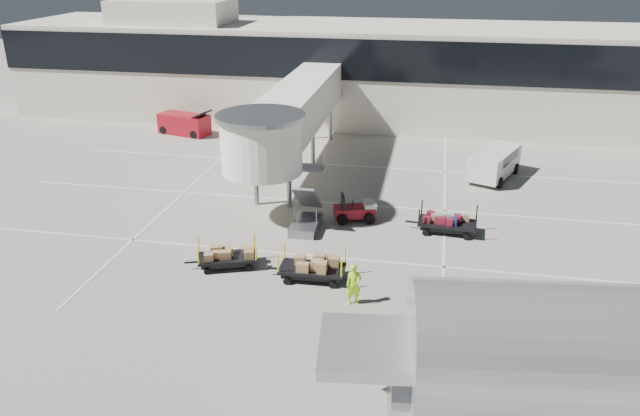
# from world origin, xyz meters

# --- Properties ---
(ground) EXTENTS (140.00, 140.00, 0.00)m
(ground) POSITION_xyz_m (0.00, 0.00, 0.00)
(ground) COLOR #A39C91
(ground) RESTS_ON ground
(lane_markings) EXTENTS (40.00, 30.00, 0.02)m
(lane_markings) POSITION_xyz_m (-0.67, 9.33, 0.01)
(lane_markings) COLOR silver
(lane_markings) RESTS_ON ground
(terminal) EXTENTS (64.00, 12.11, 15.20)m
(terminal) POSITION_xyz_m (-0.35, 29.94, 4.11)
(terminal) COLOR beige
(terminal) RESTS_ON ground
(jet_bridge) EXTENTS (5.70, 20.40, 6.03)m
(jet_bridge) POSITION_xyz_m (-3.97, 12.26, 4.28)
(jet_bridge) COLOR white
(jet_bridge) RESTS_ON ground
(baggage_tug) EXTENTS (2.50, 1.98, 1.50)m
(baggage_tug) POSITION_xyz_m (1.07, 6.80, 0.55)
(baggage_tug) COLOR maroon
(baggage_tug) RESTS_ON ground
(suitcase_cart) EXTENTS (3.80, 1.73, 1.47)m
(suitcase_cart) POSITION_xyz_m (6.03, 6.07, 0.54)
(suitcase_cart) COLOR black
(suitcase_cart) RESTS_ON ground
(box_cart_near) EXTENTS (3.71, 1.57, 1.44)m
(box_cart_near) POSITION_xyz_m (0.19, -0.29, 0.58)
(box_cart_near) COLOR black
(box_cart_near) RESTS_ON ground
(box_cart_far) EXTENTS (3.46, 2.24, 1.34)m
(box_cart_far) POSITION_xyz_m (-4.20, 0.16, 0.53)
(box_cart_far) COLOR black
(box_cart_far) RESTS_ON ground
(ground_worker) EXTENTS (0.79, 0.65, 1.86)m
(ground_worker) POSITION_xyz_m (2.20, -2.07, 0.93)
(ground_worker) COLOR #9ADD17
(ground_worker) RESTS_ON ground
(minivan) EXTENTS (3.74, 5.31, 1.87)m
(minivan) POSITION_xyz_m (9.16, 15.54, 1.12)
(minivan) COLOR silver
(minivan) RESTS_ON ground
(belt_loader) EXTENTS (4.73, 2.80, 2.15)m
(belt_loader) POSITION_xyz_m (-15.00, 21.52, 0.82)
(belt_loader) COLOR maroon
(belt_loader) RESTS_ON ground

